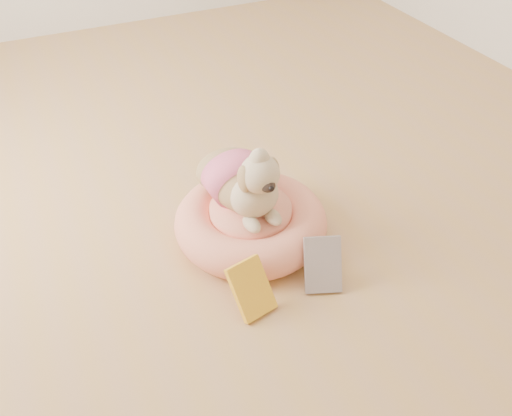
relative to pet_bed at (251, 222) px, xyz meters
name	(u,v)px	position (x,y,z in m)	size (l,w,h in m)	color
floor	(249,193)	(0.11, 0.27, -0.07)	(4.50, 4.50, 0.00)	tan
pet_bed	(251,222)	(0.00, 0.00, 0.00)	(0.60, 0.60, 0.16)	#F1805E
dog	(243,169)	(-0.02, 0.03, 0.24)	(0.31, 0.44, 0.33)	olive
book_yellow	(251,289)	(-0.15, -0.34, 0.01)	(0.13, 0.03, 0.20)	#FAFF1A
book_white	(323,265)	(0.13, -0.34, 0.02)	(0.13, 0.02, 0.20)	white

